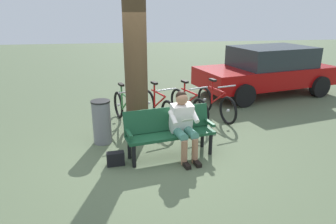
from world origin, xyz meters
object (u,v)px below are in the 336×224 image
Objects in this scene: handbag at (116,159)px; bicycle_black at (158,107)px; bench at (169,129)px; tree_trunk at (135,35)px; bicycle_purple at (188,106)px; bicycle_blue at (125,110)px; bicycle_red at (216,103)px; person_reading at (183,122)px; litter_bin at (102,122)px; parked_car at (267,70)px.

handbag is 2.26m from bicycle_black.
bench is 1.92m from tree_trunk.
bicycle_purple and bicycle_blue have the same top height.
bicycle_red is at bearing 75.50° from bicycle_purple.
bicycle_red is at bearing -156.52° from tree_trunk.
person_reading is 0.74× the size of bicycle_red.
person_reading is 2.09m from bicycle_blue.
person_reading is 2.32m from bicycle_red.
bicycle_black is at bearing -101.50° from bench.
bench is 1.93m from bicycle_purple.
litter_bin is (1.47, -0.86, -0.23)m from person_reading.
handbag is 0.34× the size of litter_bin.
bicycle_black reaches higher than bench.
person_reading reaches higher than bicycle_red.
bench is at bearing 117.46° from tree_trunk.
parked_car is at bearing -148.36° from litter_bin.
bench is 0.37× the size of parked_car.
litter_bin is 2.90m from bicycle_red.
tree_trunk reaches higher than handbag.
tree_trunk is 2.54× the size of bicycle_blue.
handbag is at bearing -59.67° from bicycle_purple.
litter_bin is at bearing 18.83° from parked_car.
bicycle_black is (1.44, 0.09, 0.00)m from bicycle_red.
bicycle_red is 1.02× the size of bicycle_purple.
bench is 0.40× the size of tree_trunk.
tree_trunk is 5.19m from parked_car.
handbag is 0.19× the size of bicycle_black.
bicycle_purple and bicycle_black have the same top height.
bicycle_purple is at bearing -116.20° from person_reading.
bicycle_red reaches higher than litter_bin.
litter_bin is (1.23, -0.74, -0.07)m from bench.
tree_trunk is (0.75, -1.10, 1.41)m from person_reading.
bicycle_blue is at bearing -115.92° from litter_bin.
bicycle_red is 2.22m from bicycle_blue.
bench is at bearing -54.52° from bicycle_red.
bicycle_red is (-1.45, -1.83, -0.15)m from bench.
tree_trunk is 2.74m from bicycle_red.
person_reading is 0.74× the size of bicycle_blue.
handbag is at bearing 104.50° from litter_bin.
person_reading is 1.38× the size of litter_bin.
bench is at bearing -42.49° from bicycle_purple.
bicycle_blue is (0.78, 0.05, 0.00)m from bicycle_black.
parked_car is (-2.23, -1.93, 0.41)m from bicycle_red.
tree_trunk is (-0.46, -1.25, 1.95)m from handbag.
bench is 1.38× the size of person_reading.
litter_bin is (0.72, 0.25, -1.63)m from tree_trunk.
person_reading is at bearing 124.09° from tree_trunk.
handbag is 6.19m from parked_car.
bicycle_purple is at bearing 76.79° from bicycle_blue.
bicycle_purple is 0.98× the size of bicycle_blue.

